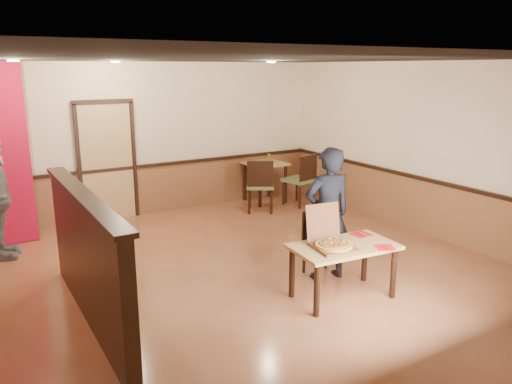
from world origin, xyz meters
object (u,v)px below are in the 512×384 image
at_px(diner, 327,214).
at_px(condiment, 269,158).
at_px(diner_chair, 320,240).
at_px(main_table, 343,253).
at_px(pizza_box, 332,243).
at_px(side_chair_left, 260,184).
at_px(side_chair_right, 302,178).
at_px(side_table, 265,171).

height_order(diner, condiment, diner).
distance_m(diner_chair, condiment, 3.89).
height_order(main_table, condiment, condiment).
xyz_separation_m(main_table, diner, (0.20, 0.57, 0.31)).
relative_size(diner, pizza_box, 2.99).
relative_size(side_chair_left, condiment, 6.63).
height_order(main_table, side_chair_right, side_chair_right).
xyz_separation_m(side_table, condiment, (0.13, 0.06, 0.26)).
bearing_deg(diner, side_chair_left, -95.80).
bearing_deg(side_chair_right, diner, 43.91).
distance_m(diner, condiment, 4.01).
bearing_deg(diner_chair, side_chair_right, 62.90).
height_order(side_chair_right, pizza_box, pizza_box).
distance_m(main_table, diner_chair, 0.75).
distance_m(side_chair_left, side_chair_right, 0.96).
bearing_deg(side_chair_left, main_table, 105.67).
height_order(side_table, diner, diner).
bearing_deg(side_table, diner, -110.19).
bearing_deg(diner_chair, diner, -90.17).
distance_m(diner_chair, pizza_box, 0.84).
height_order(main_table, diner_chair, diner_chair).
xyz_separation_m(diner_chair, side_chair_left, (0.84, 2.90, 0.09)).
xyz_separation_m(main_table, side_chair_right, (2.02, 3.60, 0.01)).
distance_m(side_chair_left, side_table, 0.79).
distance_m(main_table, side_chair_right, 4.13).
bearing_deg(side_chair_left, condiment, -100.74).
height_order(diner_chair, pizza_box, pizza_box).
xyz_separation_m(diner_chair, pizza_box, (-0.39, -0.70, 0.26)).
distance_m(side_table, diner, 3.91).
bearing_deg(pizza_box, main_table, 3.81).
relative_size(diner_chair, side_table, 1.04).
distance_m(side_chair_right, diner, 3.55).
bearing_deg(main_table, diner, 75.57).
xyz_separation_m(pizza_box, condiment, (1.86, 4.28, 0.17)).
bearing_deg(side_table, pizza_box, -112.25).
xyz_separation_m(main_table, pizza_box, (-0.18, 0.01, 0.17)).
relative_size(diner_chair, diner, 0.49).
bearing_deg(side_table, side_chair_left, -128.58).
bearing_deg(pizza_box, side_chair_left, 79.45).
bearing_deg(condiment, side_table, -155.41).
relative_size(side_table, diner, 0.47).
distance_m(diner_chair, side_chair_right, 3.41).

